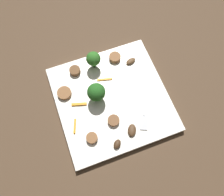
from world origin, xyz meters
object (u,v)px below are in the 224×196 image
(broccoli_floret_1, at_px, (93,59))
(mushroom_2, at_px, (117,144))
(sausage_slice_4, at_px, (64,93))
(mushroom_1, at_px, (131,61))
(pepper_strip_2, at_px, (75,126))
(broccoli_floret_0, at_px, (96,92))
(sausage_slice_1, at_px, (115,57))
(sausage_slice_3, at_px, (75,71))
(mushroom_0, at_px, (132,130))
(plate, at_px, (112,99))
(pepper_strip_3, at_px, (104,80))
(pepper_strip_0, at_px, (79,104))
(fork, at_px, (144,100))
(sausage_slice_2, at_px, (114,121))
(sausage_slice_0, at_px, (92,138))

(broccoli_floret_1, height_order, mushroom_2, broccoli_floret_1)
(sausage_slice_4, relative_size, mushroom_1, 1.25)
(pepper_strip_2, bearing_deg, broccoli_floret_0, 124.43)
(sausage_slice_1, distance_m, sausage_slice_3, 0.11)
(broccoli_floret_1, distance_m, mushroom_0, 0.20)
(plate, relative_size, pepper_strip_3, 6.96)
(pepper_strip_0, xyz_separation_m, pepper_strip_3, (-0.04, 0.08, -0.00))
(pepper_strip_0, bearing_deg, sausage_slice_3, 169.24)
(fork, bearing_deg, pepper_strip_2, -63.93)
(plate, distance_m, fork, 0.08)
(mushroom_1, relative_size, pepper_strip_3, 0.71)
(plate, xyz_separation_m, sausage_slice_2, (0.06, -0.02, 0.01))
(pepper_strip_2, bearing_deg, pepper_strip_0, 152.13)
(sausage_slice_0, xyz_separation_m, mushroom_1, (-0.16, 0.16, -0.00))
(plate, relative_size, fork, 1.62)
(sausage_slice_0, bearing_deg, sausage_slice_2, 109.59)
(mushroom_1, bearing_deg, pepper_strip_2, -58.39)
(sausage_slice_0, bearing_deg, broccoli_floret_0, 154.46)
(broccoli_floret_0, height_order, sausage_slice_2, broccoli_floret_0)
(broccoli_floret_0, relative_size, mushroom_0, 1.99)
(broccoli_floret_1, xyz_separation_m, sausage_slice_0, (0.18, -0.07, -0.03))
(broccoli_floret_1, relative_size, sausage_slice_3, 1.96)
(mushroom_0, relative_size, pepper_strip_2, 0.85)
(broccoli_floret_0, height_order, pepper_strip_2, broccoli_floret_0)
(sausage_slice_4, relative_size, pepper_strip_2, 0.99)
(plate, height_order, sausage_slice_4, sausage_slice_4)
(sausage_slice_4, xyz_separation_m, mushroom_2, (0.16, 0.08, 0.00))
(fork, xyz_separation_m, broccoli_floret_1, (-0.14, -0.09, 0.03))
(mushroom_0, distance_m, pepper_strip_0, 0.14)
(fork, relative_size, pepper_strip_2, 4.77)
(broccoli_floret_1, xyz_separation_m, sausage_slice_3, (-0.00, -0.05, -0.03))
(broccoli_floret_1, relative_size, mushroom_1, 1.96)
(sausage_slice_2, relative_size, mushroom_1, 1.01)
(fork, height_order, pepper_strip_0, same)
(sausage_slice_0, relative_size, pepper_strip_2, 0.75)
(plate, height_order, sausage_slice_2, sausage_slice_2)
(mushroom_2, relative_size, pepper_strip_0, 0.61)
(sausage_slice_2, height_order, sausage_slice_4, same)
(sausage_slice_2, relative_size, sausage_slice_3, 1.01)
(sausage_slice_2, relative_size, pepper_strip_2, 0.80)
(broccoli_floret_0, relative_size, mushroom_2, 2.62)
(plate, distance_m, pepper_strip_0, 0.08)
(broccoli_floret_0, distance_m, sausage_slice_0, 0.11)
(broccoli_floret_1, bearing_deg, pepper_strip_0, -37.82)
(sausage_slice_1, height_order, pepper_strip_0, sausage_slice_1)
(sausage_slice_4, distance_m, pepper_strip_0, 0.05)
(mushroom_0, xyz_separation_m, mushroom_2, (0.02, -0.04, 0.00))
(pepper_strip_0, distance_m, pepper_strip_3, 0.09)
(broccoli_floret_0, height_order, mushroom_2, broccoli_floret_0)
(plate, relative_size, pepper_strip_2, 7.74)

